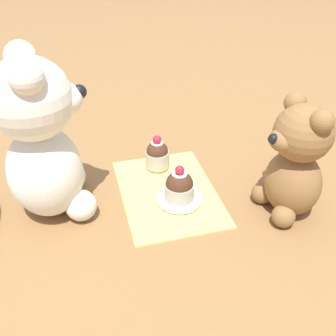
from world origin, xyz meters
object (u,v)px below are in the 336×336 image
(saucer_plate, at_px, (179,199))
(cupcake_near_cream_bear, at_px, (155,155))
(teddy_bear_cream, at_px, (42,141))
(cupcake_near_tan_bear, at_px, (179,187))
(juice_glass, at_px, (294,156))
(teddy_bear_tan, at_px, (295,162))

(saucer_plate, bearing_deg, cupcake_near_cream_bear, 8.25)
(teddy_bear_cream, relative_size, cupcake_near_cream_bear, 4.02)
(teddy_bear_cream, xyz_separation_m, cupcake_near_tan_bear, (-0.04, -0.21, -0.10))
(juice_glass, bearing_deg, saucer_plate, 99.53)
(cupcake_near_cream_bear, bearing_deg, teddy_bear_cream, 109.61)
(teddy_bear_cream, xyz_separation_m, saucer_plate, (-0.04, -0.21, -0.13))
(saucer_plate, distance_m, juice_glass, 0.25)
(teddy_bear_cream, bearing_deg, cupcake_near_tan_bear, -108.50)
(cupcake_near_tan_bear, bearing_deg, teddy_bear_cream, 78.56)
(teddy_bear_cream, xyz_separation_m, juice_glass, (-0.00, -0.46, -0.10))
(saucer_plate, xyz_separation_m, cupcake_near_tan_bear, (-0.00, 0.00, 0.03))
(juice_glass, bearing_deg, teddy_bear_tan, 146.03)
(cupcake_near_cream_bear, xyz_separation_m, saucer_plate, (-0.11, -0.02, -0.02))
(cupcake_near_cream_bear, relative_size, juice_glass, 1.12)
(teddy_bear_tan, xyz_separation_m, cupcake_near_cream_bear, (0.18, 0.19, -0.07))
(cupcake_near_tan_bear, height_order, juice_glass, cupcake_near_tan_bear)
(cupcake_near_cream_bear, xyz_separation_m, juice_glass, (-0.07, -0.26, -0.00))
(teddy_bear_tan, distance_m, cupcake_near_tan_bear, 0.20)
(teddy_bear_cream, distance_m, juice_glass, 0.47)
(teddy_bear_cream, xyz_separation_m, teddy_bear_tan, (-0.11, -0.39, -0.04))
(saucer_plate, bearing_deg, juice_glass, -80.47)
(teddy_bear_cream, distance_m, saucer_plate, 0.25)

